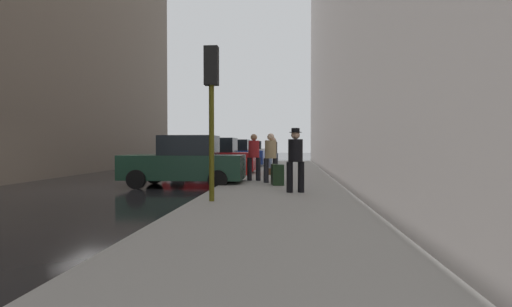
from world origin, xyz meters
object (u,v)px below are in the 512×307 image
at_px(parked_dark_green_sedan, 185,162).
at_px(pedestrian_in_tan_coat, 271,155).
at_px(pedestrian_in_jeans, 273,152).
at_px(pedestrian_with_fedora, 295,157).
at_px(traffic_light, 212,89).
at_px(rolling_suitcase, 277,175).
at_px(parked_blue_sedan, 231,155).
at_px(parked_gray_coupe, 249,152).
at_px(fire_hydrant, 247,167).
at_px(parked_silver_sedan, 242,153).
at_px(pedestrian_in_red_jacket, 254,155).
at_px(parked_red_hatchback, 212,158).
at_px(duffel_bag, 268,171).

xyz_separation_m(parked_dark_green_sedan, pedestrian_in_tan_coat, (3.01, 0.08, 0.26)).
height_order(pedestrian_in_tan_coat, pedestrian_in_jeans, same).
bearing_deg(pedestrian_in_tan_coat, pedestrian_with_fedora, -73.51).
xyz_separation_m(traffic_light, rolling_suitcase, (1.41, 3.85, -2.27)).
bearing_deg(parked_blue_sedan, pedestrian_in_jeans, -53.93).
relative_size(parked_gray_coupe, pedestrian_with_fedora, 2.39).
height_order(parked_blue_sedan, fire_hydrant, parked_blue_sedan).
height_order(parked_silver_sedan, pedestrian_in_red_jacket, pedestrian_in_red_jacket).
distance_m(parked_red_hatchback, pedestrian_in_red_jacket, 4.71).
height_order(parked_gray_coupe, pedestrian_in_red_jacket, pedestrian_in_red_jacket).
bearing_deg(traffic_light, parked_dark_green_sedan, 112.16).
bearing_deg(parked_red_hatchback, rolling_suitcase, -59.73).
relative_size(fire_hydrant, traffic_light, 0.20).
bearing_deg(traffic_light, pedestrian_with_fedora, 43.34).
relative_size(parked_red_hatchback, traffic_light, 1.17).
bearing_deg(rolling_suitcase, pedestrian_in_tan_coat, 108.18).
distance_m(fire_hydrant, pedestrian_in_tan_coat, 3.57).
xyz_separation_m(fire_hydrant, pedestrian_with_fedora, (2.02, -6.08, 0.64)).
xyz_separation_m(traffic_light, pedestrian_in_tan_coat, (1.15, 4.63, -1.65)).
bearing_deg(parked_blue_sedan, traffic_light, -83.20).
relative_size(parked_dark_green_sedan, parked_red_hatchback, 1.00).
xyz_separation_m(parked_silver_sedan, traffic_light, (1.85, -21.06, 1.91)).
xyz_separation_m(parked_dark_green_sedan, parked_gray_coupe, (-0.00, 21.92, 0.00)).
relative_size(parked_dark_green_sedan, traffic_light, 1.17).
distance_m(parked_silver_sedan, pedestrian_with_fedora, 19.58).
height_order(parked_red_hatchback, duffel_bag, parked_red_hatchback).
height_order(parked_blue_sedan, pedestrian_in_jeans, pedestrian_in_jeans).
height_order(parked_red_hatchback, parked_silver_sedan, same).
bearing_deg(pedestrian_in_red_jacket, fire_hydrant, 102.08).
relative_size(traffic_light, duffel_bag, 8.18).
relative_size(parked_blue_sedan, pedestrian_in_red_jacket, 2.46).
height_order(parked_dark_green_sedan, parked_gray_coupe, same).
distance_m(traffic_light, duffel_bag, 8.78).
bearing_deg(rolling_suitcase, fire_hydrant, 109.64).
xyz_separation_m(parked_red_hatchback, pedestrian_in_jeans, (2.81, 2.25, 0.26)).
relative_size(traffic_light, pedestrian_in_tan_coat, 2.11).
height_order(fire_hydrant, traffic_light, traffic_light).
height_order(parked_gray_coupe, pedestrian_in_tan_coat, pedestrian_in_tan_coat).
height_order(parked_red_hatchback, fire_hydrant, parked_red_hatchback).
relative_size(pedestrian_in_jeans, rolling_suitcase, 1.64).
relative_size(parked_gray_coupe, pedestrian_in_red_jacket, 2.49).
distance_m(fire_hydrant, pedestrian_with_fedora, 6.44).
xyz_separation_m(parked_red_hatchback, parked_gray_coupe, (-0.00, 17.03, 0.00)).
distance_m(parked_dark_green_sedan, pedestrian_in_jeans, 7.67).
bearing_deg(pedestrian_in_jeans, pedestrian_in_tan_coat, -88.36).
height_order(parked_dark_green_sedan, pedestrian_in_jeans, pedestrian_in_jeans).
bearing_deg(pedestrian_in_red_jacket, pedestrian_in_jeans, 85.90).
bearing_deg(parked_silver_sedan, pedestrian_in_tan_coat, -79.63).
xyz_separation_m(parked_dark_green_sedan, parked_blue_sedan, (0.00, 10.99, 0.00)).
height_order(parked_silver_sedan, parked_gray_coupe, same).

